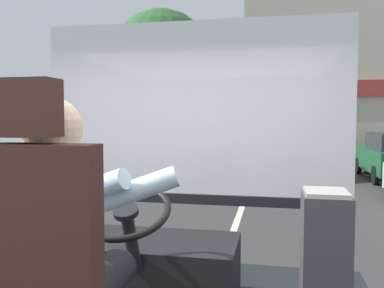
{
  "coord_description": "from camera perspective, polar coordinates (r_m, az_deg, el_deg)",
  "views": [
    {
      "loc": [
        0.64,
        -1.59,
        1.9
      ],
      "look_at": [
        0.06,
        1.26,
        1.71
      ],
      "focal_mm": 37.75,
      "sensor_mm": 36.0,
      "label": 1
    }
  ],
  "objects": [
    {
      "name": "parked_car_charcoal",
      "position": [
        18.56,
        22.69,
        -0.38
      ],
      "size": [
        1.77,
        3.81,
        1.32
      ],
      "color": "#474C51",
      "rests_on": "ground"
    },
    {
      "name": "fare_box",
      "position": [
        2.19,
        18.21,
        -16.89
      ],
      "size": [
        0.22,
        0.27,
        0.82
      ],
      "color": "#333338",
      "rests_on": "bus_floor"
    },
    {
      "name": "street_tree",
      "position": [
        13.58,
        -4.31,
        11.38
      ],
      "size": [
        3.42,
        3.42,
        5.44
      ],
      "color": "#4C3828",
      "rests_on": "ground"
    },
    {
      "name": "parked_car_white",
      "position": [
        24.71,
        18.93,
        0.66
      ],
      "size": [
        2.01,
        4.21,
        1.33
      ],
      "color": "silver",
      "rests_on": "ground"
    },
    {
      "name": "shop_building",
      "position": [
        19.33,
        25.23,
        9.1
      ],
      "size": [
        11.35,
        5.76,
        7.69
      ],
      "color": "#BCB29E",
      "rests_on": "ground"
    },
    {
      "name": "steering_console",
      "position": [
        2.69,
        -5.94,
        -17.03
      ],
      "size": [
        1.1,
        0.94,
        0.79
      ],
      "color": "black",
      "rests_on": "bus_floor"
    },
    {
      "name": "bus_driver",
      "position": [
        1.6,
        -17.75,
        -12.39
      ],
      "size": [
        0.78,
        0.54,
        0.81
      ],
      "color": "black",
      "rests_on": "driver_seat"
    },
    {
      "name": "windshield_panel",
      "position": [
        3.28,
        0.14,
        1.52
      ],
      "size": [
        2.5,
        0.08,
        1.48
      ],
      "color": "silver"
    },
    {
      "name": "ground",
      "position": [
        10.59,
        7.85,
        -6.82
      ],
      "size": [
        18.0,
        44.0,
        0.06
      ],
      "color": "#373737"
    }
  ]
}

